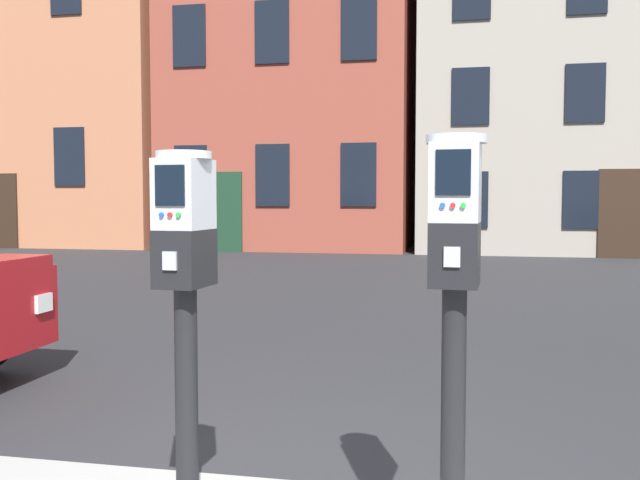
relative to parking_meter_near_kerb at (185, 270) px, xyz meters
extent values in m
cylinder|color=black|center=(0.00, 0.00, -0.54)|extent=(0.10, 0.10, 0.96)
cube|color=black|center=(0.00, 0.00, 0.05)|extent=(0.19, 0.25, 0.22)
cube|color=#A5A8AD|center=(-0.01, -0.12, 0.05)|extent=(0.06, 0.02, 0.07)
cube|color=#B7BABF|center=(0.00, 0.00, 0.30)|extent=(0.18, 0.24, 0.27)
cube|color=black|center=(-0.01, -0.12, 0.33)|extent=(0.12, 0.02, 0.15)
cylinder|color=blue|center=(-0.04, -0.12, 0.22)|extent=(0.02, 0.01, 0.02)
cylinder|color=red|center=(-0.01, -0.12, 0.22)|extent=(0.02, 0.01, 0.02)
cylinder|color=green|center=(0.03, -0.12, 0.22)|extent=(0.02, 0.01, 0.02)
cylinder|color=#B7BABF|center=(0.00, 0.00, 0.45)|extent=(0.23, 0.23, 0.03)
cylinder|color=black|center=(1.03, 0.00, -0.53)|extent=(0.10, 0.10, 0.99)
cube|color=black|center=(1.03, 0.00, 0.08)|extent=(0.19, 0.25, 0.23)
cube|color=#A5A8AD|center=(1.03, -0.12, 0.08)|extent=(0.06, 0.02, 0.07)
cube|color=#B7BABF|center=(1.03, 0.00, 0.34)|extent=(0.18, 0.24, 0.28)
cube|color=black|center=(1.03, -0.12, 0.37)|extent=(0.12, 0.02, 0.16)
cylinder|color=blue|center=(0.99, -0.12, 0.26)|extent=(0.02, 0.01, 0.02)
cylinder|color=red|center=(1.03, -0.12, 0.26)|extent=(0.02, 0.01, 0.02)
cylinder|color=green|center=(1.06, -0.12, 0.26)|extent=(0.02, 0.01, 0.02)
cylinder|color=#B7BABF|center=(1.03, 0.00, 0.49)|extent=(0.23, 0.23, 0.03)
cube|color=white|center=(-2.15, 2.35, -0.54)|extent=(0.04, 0.20, 0.14)
cube|color=#B7704C|center=(-11.74, 18.51, 5.78)|extent=(8.57, 6.77, 13.88)
cube|color=black|center=(-9.60, 15.10, 1.38)|extent=(0.90, 0.06, 1.60)
cube|color=black|center=(-11.75, 15.10, -0.11)|extent=(1.00, 0.07, 2.10)
cube|color=brown|center=(-3.83, 18.07, 4.30)|extent=(6.73, 5.88, 10.93)
cube|color=black|center=(-6.07, 15.10, 0.84)|extent=(0.90, 0.06, 1.60)
cube|color=black|center=(-3.83, 15.10, 0.84)|extent=(0.90, 0.06, 1.60)
cube|color=black|center=(-1.58, 15.10, 0.84)|extent=(0.90, 0.06, 1.60)
cube|color=black|center=(-6.07, 15.10, 4.48)|extent=(0.90, 0.06, 1.60)
cube|color=black|center=(-3.83, 15.10, 4.48)|extent=(0.90, 0.06, 1.60)
cube|color=black|center=(-1.58, 15.10, 4.48)|extent=(0.90, 0.06, 1.60)
cube|color=#193823|center=(-5.16, 15.10, -0.11)|extent=(1.00, 0.07, 2.10)
cube|color=#9E9384|center=(3.78, 18.43, 3.84)|extent=(7.90, 6.59, 10.01)
cube|color=black|center=(1.15, 15.10, 0.21)|extent=(0.90, 0.06, 1.38)
cube|color=black|center=(3.78, 15.10, 0.21)|extent=(0.90, 0.06, 1.38)
cube|color=black|center=(1.15, 15.10, 2.72)|extent=(0.90, 0.06, 1.38)
cube|color=black|center=(3.78, 15.10, 2.72)|extent=(0.90, 0.06, 1.38)
cube|color=black|center=(4.64, 15.10, -0.11)|extent=(1.00, 0.07, 2.10)
camera|label=1|loc=(1.07, -2.58, 0.29)|focal=39.71mm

